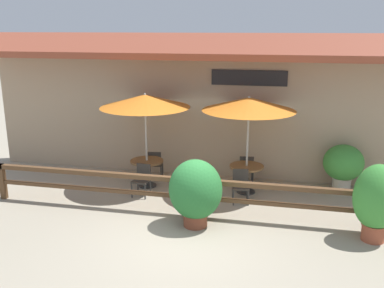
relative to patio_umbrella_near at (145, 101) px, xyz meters
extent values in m
plane|color=#9E937F|center=(1.71, -2.73, -2.45)|extent=(60.00, 60.00, 0.00)
cube|color=tan|center=(1.71, 1.47, -0.65)|extent=(14.00, 0.40, 3.60)
cube|color=brown|center=(1.71, 0.92, 1.42)|extent=(14.28, 1.48, 0.70)
cube|color=black|center=(2.68, 1.24, 0.55)|extent=(2.14, 0.04, 0.43)
cube|color=brown|center=(1.71, -1.68, -1.56)|extent=(10.40, 0.14, 0.11)
cube|color=brown|center=(1.71, -1.68, -1.98)|extent=(10.40, 0.10, 0.09)
cube|color=brown|center=(-3.42, -1.68, -1.98)|extent=(0.14, 0.14, 0.95)
cube|color=brown|center=(1.71, -1.68, -1.98)|extent=(0.14, 0.14, 0.95)
cylinder|color=#B7B2A8|center=(0.00, 0.00, -1.28)|extent=(0.06, 0.06, 2.34)
cone|color=orange|center=(0.00, 0.00, 0.00)|extent=(2.46, 2.46, 0.35)
sphere|color=#B2ADA3|center=(0.00, 0.00, 0.18)|extent=(0.07, 0.07, 0.07)
cylinder|color=brown|center=(0.00, 0.00, -1.71)|extent=(0.93, 0.93, 0.05)
cylinder|color=#333333|center=(0.00, 0.00, -2.09)|extent=(0.07, 0.07, 0.72)
cylinder|color=#333333|center=(0.00, 0.00, -2.44)|extent=(0.51, 0.51, 0.03)
cube|color=#332D28|center=(0.07, -0.75, -2.03)|extent=(0.46, 0.46, 0.05)
cube|color=#332D28|center=(0.09, -0.56, -1.80)|extent=(0.40, 0.07, 0.40)
cylinder|color=#2D2D2D|center=(-0.13, -0.92, -2.25)|extent=(0.04, 0.04, 0.40)
cylinder|color=#2D2D2D|center=(0.24, -0.96, -2.25)|extent=(0.04, 0.04, 0.40)
cylinder|color=#2D2D2D|center=(-0.10, -0.54, -2.25)|extent=(0.04, 0.04, 0.40)
cylinder|color=#2D2D2D|center=(0.28, -0.58, -2.25)|extent=(0.04, 0.04, 0.40)
cube|color=#332D28|center=(0.02, 0.75, -2.03)|extent=(0.48, 0.48, 0.05)
cube|color=#332D28|center=(0.04, 0.56, -1.80)|extent=(0.40, 0.10, 0.40)
cylinder|color=#2D2D2D|center=(0.18, 0.97, -2.25)|extent=(0.04, 0.04, 0.40)
cylinder|color=#2D2D2D|center=(-0.20, 0.91, -2.25)|extent=(0.04, 0.04, 0.40)
cylinder|color=#2D2D2D|center=(0.23, 0.59, -2.25)|extent=(0.04, 0.04, 0.40)
cylinder|color=#2D2D2D|center=(-0.14, 0.53, -2.25)|extent=(0.04, 0.04, 0.40)
cylinder|color=#B7B2A8|center=(2.79, 0.12, -1.28)|extent=(0.06, 0.06, 2.34)
cone|color=orange|center=(2.79, 0.12, 0.00)|extent=(2.46, 2.46, 0.35)
sphere|color=#B2ADA3|center=(2.79, 0.12, 0.18)|extent=(0.07, 0.07, 0.07)
cylinder|color=brown|center=(2.79, 0.12, -1.71)|extent=(0.93, 0.93, 0.05)
cylinder|color=#333333|center=(2.79, 0.12, -2.09)|extent=(0.07, 0.07, 0.72)
cylinder|color=#333333|center=(2.79, 0.12, -2.44)|extent=(0.51, 0.51, 0.03)
cube|color=#332D28|center=(2.72, -0.64, -2.03)|extent=(0.49, 0.49, 0.05)
cube|color=#332D28|center=(2.68, -0.45, -1.80)|extent=(0.40, 0.10, 0.40)
cylinder|color=#2D2D2D|center=(2.56, -0.86, -2.25)|extent=(0.04, 0.04, 0.40)
cylinder|color=#2D2D2D|center=(2.94, -0.80, -2.25)|extent=(0.04, 0.04, 0.40)
cylinder|color=#2D2D2D|center=(2.50, -0.49, -2.25)|extent=(0.04, 0.04, 0.40)
cylinder|color=#2D2D2D|center=(2.87, -0.42, -2.25)|extent=(0.04, 0.04, 0.40)
cube|color=#332D28|center=(2.72, 0.87, -2.03)|extent=(0.48, 0.48, 0.05)
cube|color=#332D28|center=(2.74, 0.68, -1.80)|extent=(0.40, 0.09, 0.40)
cylinder|color=#2D2D2D|center=(2.88, 1.09, -2.25)|extent=(0.04, 0.04, 0.40)
cylinder|color=#2D2D2D|center=(2.50, 1.03, -2.25)|extent=(0.04, 0.04, 0.40)
cylinder|color=#2D2D2D|center=(2.93, 0.71, -2.25)|extent=(0.04, 0.04, 0.40)
cylinder|color=#2D2D2D|center=(2.56, 0.65, -2.25)|extent=(0.04, 0.04, 0.40)
cylinder|color=#9E4C33|center=(5.68, -2.07, -2.26)|extent=(0.47, 0.47, 0.38)
cylinder|color=#9E4C33|center=(5.68, -2.07, -2.09)|extent=(0.51, 0.51, 0.04)
ellipsoid|color=#3D8E38|center=(5.68, -2.07, -1.47)|extent=(0.97, 0.88, 1.42)
cylinder|color=brown|center=(1.85, -2.18, -2.30)|extent=(0.54, 0.54, 0.30)
cylinder|color=brown|center=(1.85, -2.18, -2.18)|extent=(0.59, 0.59, 0.04)
ellipsoid|color=#287033|center=(1.85, -2.18, -1.57)|extent=(1.21, 1.09, 1.38)
cylinder|color=#B7AD99|center=(5.37, 0.82, -2.26)|extent=(0.50, 0.50, 0.38)
cylinder|color=#B7AD99|center=(5.37, 0.82, -2.10)|extent=(0.54, 0.54, 0.04)
ellipsoid|color=#3D8E38|center=(5.37, 0.82, -1.65)|extent=(1.09, 0.98, 1.00)
camera|label=1|loc=(3.66, -10.94, 1.93)|focal=40.00mm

